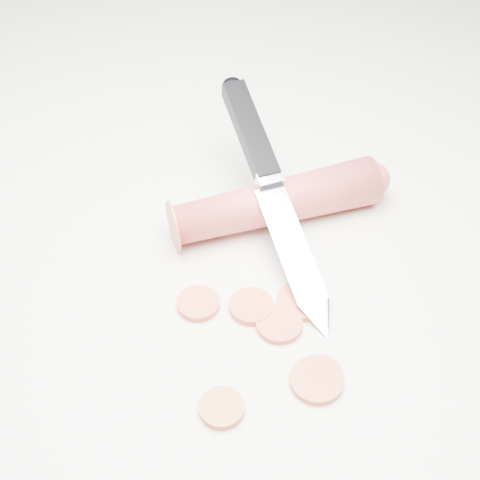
# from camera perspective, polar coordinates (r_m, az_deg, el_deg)

# --- Properties ---
(ground) EXTENTS (2.40, 2.40, 0.00)m
(ground) POSITION_cam_1_polar(r_m,az_deg,el_deg) (0.56, 3.36, -4.52)
(ground) COLOR silver
(ground) RESTS_ON ground
(carrot) EXTENTS (0.18, 0.14, 0.04)m
(carrot) POSITION_cam_1_polar(r_m,az_deg,el_deg) (0.60, 3.11, 3.25)
(carrot) COLOR #BF3936
(carrot) RESTS_ON ground
(carrot_slice_0) EXTENTS (0.04, 0.04, 0.01)m
(carrot_slice_0) POSITION_cam_1_polar(r_m,az_deg,el_deg) (0.54, 0.96, -5.68)
(carrot_slice_0) COLOR #CE5330
(carrot_slice_0) RESTS_ON ground
(carrot_slice_1) EXTENTS (0.03, 0.03, 0.01)m
(carrot_slice_1) POSITION_cam_1_polar(r_m,az_deg,el_deg) (0.55, -3.59, -5.42)
(carrot_slice_1) COLOR #CE5330
(carrot_slice_1) RESTS_ON ground
(carrot_slice_2) EXTENTS (0.04, 0.04, 0.01)m
(carrot_slice_2) POSITION_cam_1_polar(r_m,az_deg,el_deg) (0.51, 6.55, -11.81)
(carrot_slice_2) COLOR #CE5330
(carrot_slice_2) RESTS_ON ground
(carrot_slice_3) EXTENTS (0.03, 0.03, 0.01)m
(carrot_slice_3) POSITION_cam_1_polar(r_m,az_deg,el_deg) (0.51, 6.89, -11.25)
(carrot_slice_3) COLOR #CE5330
(carrot_slice_3) RESTS_ON ground
(carrot_slice_4) EXTENTS (0.04, 0.04, 0.01)m
(carrot_slice_4) POSITION_cam_1_polar(r_m,az_deg,el_deg) (0.55, 5.26, -5.18)
(carrot_slice_4) COLOR #CE5330
(carrot_slice_4) RESTS_ON ground
(carrot_slice_5) EXTENTS (0.04, 0.04, 0.01)m
(carrot_slice_5) POSITION_cam_1_polar(r_m,az_deg,el_deg) (0.53, 3.37, -7.16)
(carrot_slice_5) COLOR #CE5330
(carrot_slice_5) RESTS_ON ground
(carrot_slice_6) EXTENTS (0.03, 0.03, 0.01)m
(carrot_slice_6) POSITION_cam_1_polar(r_m,az_deg,el_deg) (0.49, -1.58, -14.13)
(carrot_slice_6) COLOR #CE5330
(carrot_slice_6) RESTS_ON ground
(kitchen_knife) EXTENTS (0.17, 0.23, 0.09)m
(kitchen_knife) POSITION_cam_1_polar(r_m,az_deg,el_deg) (0.58, 3.08, 4.03)
(kitchen_knife) COLOR silver
(kitchen_knife) RESTS_ON ground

